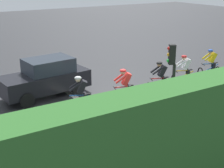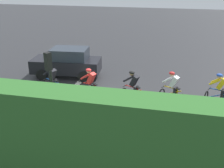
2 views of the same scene
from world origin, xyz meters
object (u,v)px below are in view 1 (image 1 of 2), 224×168
at_px(cyclist_second, 185,72).
at_px(cyclist_trailing, 81,97).
at_px(cyclist_mid, 160,80).
at_px(cyclist_fourth, 125,88).
at_px(car_black, 46,77).
at_px(traffic_light_near_crossing, 172,78).
at_px(cyclist_lead, 211,65).

relative_size(cyclist_second, cyclist_trailing, 1.00).
relative_size(cyclist_second, cyclist_mid, 1.00).
bearing_deg(cyclist_fourth, car_black, -141.50).
bearing_deg(cyclist_trailing, cyclist_second, 93.17).
height_order(cyclist_mid, cyclist_trailing, same).
xyz_separation_m(cyclist_fourth, traffic_light_near_crossing, (3.32, -0.44, 1.43)).
bearing_deg(cyclist_second, cyclist_trailing, -86.83).
bearing_deg(cyclist_fourth, cyclist_second, 96.14).
height_order(cyclist_mid, cyclist_fourth, same).
bearing_deg(cyclist_second, traffic_light_near_crossing, -49.26).
distance_m(cyclist_second, car_black, 6.82).
relative_size(cyclist_lead, traffic_light_near_crossing, 0.50).
distance_m(cyclist_second, cyclist_fourth, 3.93).
bearing_deg(cyclist_mid, cyclist_trailing, -89.69).
relative_size(cyclist_second, traffic_light_near_crossing, 0.50).
bearing_deg(cyclist_second, cyclist_fourth, -83.86).
bearing_deg(cyclist_lead, cyclist_trailing, -86.08).
bearing_deg(cyclist_second, cyclist_mid, -80.44).
relative_size(cyclist_second, car_black, 0.39).
xyz_separation_m(cyclist_lead, cyclist_mid, (0.53, -3.95, 0.00)).
relative_size(cyclist_lead, cyclist_mid, 1.00).
relative_size(cyclist_lead, cyclist_fourth, 1.00).
distance_m(cyclist_mid, car_black, 5.34).
bearing_deg(cyclist_lead, cyclist_mid, -82.34).
height_order(cyclist_trailing, car_black, car_black).
height_order(cyclist_second, traffic_light_near_crossing, traffic_light_near_crossing).
xyz_separation_m(cyclist_second, car_black, (-2.60, -6.31, 0.08)).
bearing_deg(cyclist_lead, cyclist_second, -83.99).
bearing_deg(traffic_light_near_crossing, car_black, -162.83).
xyz_separation_m(cyclist_mid, cyclist_fourth, (0.11, -2.08, 0.00)).
height_order(cyclist_trailing, traffic_light_near_crossing, traffic_light_near_crossing).
height_order(cyclist_lead, cyclist_trailing, same).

